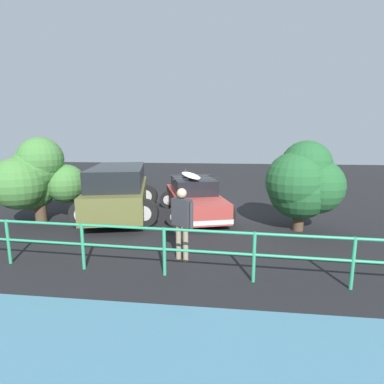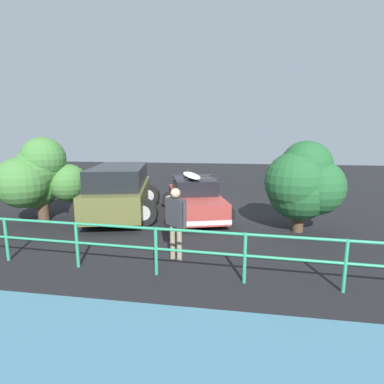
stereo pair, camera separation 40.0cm
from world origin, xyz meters
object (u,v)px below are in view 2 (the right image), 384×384
(sedan_car, at_px, (194,198))
(bush_near_left, at_px, (303,183))
(suv_car, at_px, (120,189))
(bush_near_right, at_px, (39,175))
(person_bystander, at_px, (176,217))

(sedan_car, relative_size, bush_near_left, 1.71)
(suv_car, height_order, bush_near_left, bush_near_left)
(bush_near_left, bearing_deg, suv_car, -10.44)
(bush_near_left, xyz_separation_m, bush_near_right, (8.37, 0.02, 0.06))
(suv_car, height_order, person_bystander, suv_car)
(sedan_car, height_order, bush_near_left, bush_near_left)
(bush_near_right, bearing_deg, sedan_car, -162.68)
(person_bystander, bearing_deg, bush_near_left, -141.02)
(person_bystander, height_order, bush_near_right, bush_near_right)
(sedan_car, relative_size, bush_near_right, 1.64)
(sedan_car, xyz_separation_m, suv_car, (2.63, 0.42, 0.30))
(bush_near_left, bearing_deg, sedan_car, -24.25)
(suv_car, distance_m, bush_near_right, 2.67)
(bush_near_left, bearing_deg, person_bystander, 38.98)
(person_bystander, distance_m, bush_near_left, 4.14)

